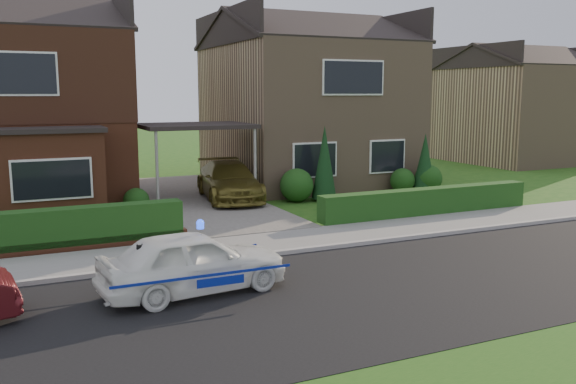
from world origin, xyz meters
TOP-DOWN VIEW (x-y plane):
  - ground at (0.00, 0.00)m, footprint 120.00×120.00m
  - road at (0.00, 0.00)m, footprint 60.00×6.00m
  - kerb at (0.00, 3.05)m, footprint 60.00×0.16m
  - sidewalk at (0.00, 4.10)m, footprint 60.00×2.00m
  - driveway at (0.00, 11.00)m, footprint 3.80×12.00m
  - house_left at (-5.78, 13.90)m, footprint 7.50×9.53m
  - house_right at (5.80, 13.99)m, footprint 7.50×8.06m
  - carport_link at (0.00, 10.95)m, footprint 3.80×3.00m
  - dwarf_wall at (-5.80, 5.30)m, footprint 7.70×0.25m
  - hedge_left at (-5.80, 5.45)m, footprint 7.50×0.55m
  - hedge_right at (5.80, 5.35)m, footprint 7.50×0.55m
  - shrub_left_mid at (-4.00, 9.30)m, footprint 1.32×1.32m
  - shrub_left_near at (-2.40, 9.60)m, footprint 0.84×0.84m
  - shrub_right_near at (3.20, 9.40)m, footprint 1.20×1.20m
  - shrub_right_mid at (7.80, 9.50)m, footprint 0.96×0.96m
  - shrub_right_far at (8.80, 9.20)m, footprint 1.08×1.08m
  - conifer_a at (4.20, 9.20)m, footprint 0.90×0.90m
  - conifer_b at (8.60, 9.20)m, footprint 0.90×0.90m
  - neighbour_right at (20.00, 16.00)m, footprint 6.50×7.00m
  - police_car at (-2.92, 1.20)m, footprint 3.33×3.76m
  - driveway_car at (1.00, 10.33)m, footprint 2.44×4.72m
  - potted_plant_b at (-5.08, 9.00)m, footprint 0.49×0.49m
  - potted_plant_c at (-2.50, 6.66)m, footprint 0.50×0.50m

SIDE VIEW (x-z plane):
  - ground at x=0.00m, z-range 0.00..0.00m
  - road at x=0.00m, z-range -0.01..0.01m
  - hedge_left at x=-5.80m, z-range -0.45..0.45m
  - hedge_right at x=5.80m, z-range -0.40..0.40m
  - sidewalk at x=0.00m, z-range 0.00..0.10m
  - kerb at x=0.00m, z-range 0.00..0.12m
  - driveway at x=0.00m, z-range 0.00..0.12m
  - dwarf_wall at x=-5.80m, z-range 0.00..0.36m
  - potted_plant_b at x=-5.08m, z-range 0.00..0.70m
  - potted_plant_c at x=-2.50m, z-range 0.00..0.73m
  - shrub_left_near at x=-2.40m, z-range 0.00..0.84m
  - shrub_right_mid at x=7.80m, z-range 0.00..0.96m
  - shrub_right_far at x=8.80m, z-range 0.00..1.08m
  - shrub_right_near at x=3.20m, z-range 0.00..1.20m
  - police_car at x=-2.92m, z-range -0.08..1.32m
  - shrub_left_mid at x=-4.00m, z-range 0.00..1.32m
  - driveway_car at x=1.00m, z-range 0.12..1.43m
  - conifer_b at x=8.60m, z-range 0.00..2.20m
  - conifer_a at x=4.20m, z-range 0.00..2.60m
  - neighbour_right at x=20.00m, z-range 0.00..5.20m
  - carport_link at x=0.00m, z-range 1.27..4.04m
  - house_right at x=5.80m, z-range 0.04..7.29m
  - house_left at x=-5.78m, z-range 0.19..7.44m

